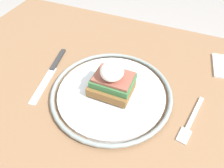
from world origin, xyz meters
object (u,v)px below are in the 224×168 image
Objects in this scene: plate at (112,92)px; sandwich at (113,80)px; fork at (191,121)px; knife at (52,70)px.

sandwich is at bearing -121.12° from plate.
sandwich reaches higher than fork.
fork is 0.67× the size of knife.
plate is at bearing 58.88° from sandwich.
plate is 0.04m from sandwich.
knife is (0.37, -0.02, 0.00)m from fork.
plate is 1.40× the size of knife.
sandwich is (-0.00, -0.00, 0.04)m from plate.
knife is (0.18, -0.02, -0.01)m from plate.
fork is (-0.19, 0.01, -0.01)m from plate.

